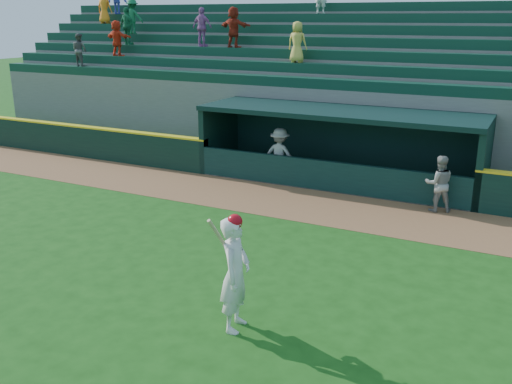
# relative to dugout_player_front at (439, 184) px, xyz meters

# --- Properties ---
(ground) EXTENTS (120.00, 120.00, 0.00)m
(ground) POSITION_rel_dugout_player_front_xyz_m (-3.60, -6.08, -0.82)
(ground) COLOR #174912
(ground) RESTS_ON ground
(warning_track) EXTENTS (40.00, 3.00, 0.01)m
(warning_track) POSITION_rel_dugout_player_front_xyz_m (-3.60, -1.18, -0.82)
(warning_track) COLOR brown
(warning_track) RESTS_ON ground
(field_wall_left) EXTENTS (15.50, 0.30, 1.20)m
(field_wall_left) POSITION_rel_dugout_player_front_xyz_m (-15.85, 0.47, -0.22)
(field_wall_left) COLOR black
(field_wall_left) RESTS_ON ground
(wall_stripe_left) EXTENTS (15.50, 0.32, 0.06)m
(wall_stripe_left) POSITION_rel_dugout_player_front_xyz_m (-15.85, 0.47, 0.41)
(wall_stripe_left) COLOR yellow
(wall_stripe_left) RESTS_ON field_wall_left
(dugout_player_front) EXTENTS (0.97, 0.87, 1.65)m
(dugout_player_front) POSITION_rel_dugout_player_front_xyz_m (0.00, 0.00, 0.00)
(dugout_player_front) COLOR #979792
(dugout_player_front) RESTS_ON ground
(dugout_player_inside) EXTENTS (1.21, 0.74, 1.82)m
(dugout_player_inside) POSITION_rel_dugout_player_front_xyz_m (-5.41, 0.85, 0.08)
(dugout_player_inside) COLOR #9F9F9A
(dugout_player_inside) RESTS_ON ground
(dugout) EXTENTS (9.40, 2.80, 2.46)m
(dugout) POSITION_rel_dugout_player_front_xyz_m (-3.60, 1.92, 0.53)
(dugout) COLOR slate
(dugout) RESTS_ON ground
(stands) EXTENTS (34.50, 6.25, 7.44)m
(stands) POSITION_rel_dugout_player_front_xyz_m (-3.65, 6.48, 1.58)
(stands) COLOR slate
(stands) RESTS_ON ground
(batter_at_plate) EXTENTS (0.63, 0.90, 2.19)m
(batter_at_plate) POSITION_rel_dugout_player_front_xyz_m (-2.05, -8.33, 0.26)
(batter_at_plate) COLOR silver
(batter_at_plate) RESTS_ON ground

